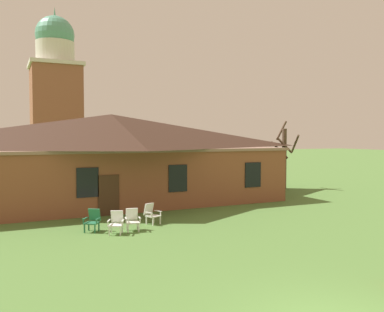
{
  "coord_description": "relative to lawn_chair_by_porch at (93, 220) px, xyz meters",
  "views": [
    {
      "loc": [
        -6.29,
        -6.31,
        4.05
      ],
      "look_at": [
        0.71,
        8.71,
        3.27
      ],
      "focal_mm": 38.13,
      "sensor_mm": 36.0,
      "label": 1
    }
  ],
  "objects": [
    {
      "name": "brick_building",
      "position": [
        2.85,
        8.2,
        2.29
      ],
      "size": [
        20.47,
        10.4,
        5.48
      ],
      "color": "brown",
      "rests_on": "ground"
    },
    {
      "name": "dome_tower",
      "position": [
        1.63,
        26.58,
        7.31
      ],
      "size": [
        5.18,
        5.18,
        17.25
      ],
      "color": "#93563D",
      "rests_on": "ground"
    },
    {
      "name": "lawn_chair_by_porch",
      "position": [
        0.0,
        0.0,
        0.0
      ],
      "size": [
        0.85,
        0.87,
        0.96
      ],
      "color": "#28704C",
      "rests_on": "ground"
    },
    {
      "name": "lawn_chair_near_door",
      "position": [
        0.81,
        -0.85,
        0.0
      ],
      "size": [
        0.8,
        0.84,
        0.96
      ],
      "color": "white",
      "rests_on": "ground"
    },
    {
      "name": "lawn_chair_left_end",
      "position": [
        1.57,
        -0.59,
        0.0
      ],
      "size": [
        0.71,
        0.74,
        0.96
      ],
      "color": "silver",
      "rests_on": "ground"
    },
    {
      "name": "lawn_chair_middle",
      "position": [
        2.78,
        0.36,
        0.0
      ],
      "size": [
        0.79,
        0.84,
        0.96
      ],
      "color": "silver",
      "rests_on": "ground"
    },
    {
      "name": "bare_tree_beside_building",
      "position": [
        16.52,
        8.28,
        2.15
      ],
      "size": [
        2.22,
        1.73,
        5.31
      ],
      "color": "brown",
      "rests_on": "ground"
    }
  ]
}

